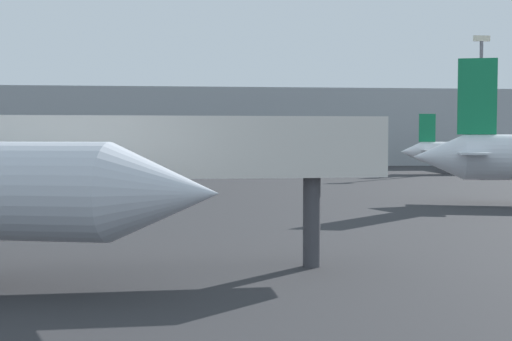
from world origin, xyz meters
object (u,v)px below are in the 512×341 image
jet_bridge (86,150)px  airplane_far_left (480,152)px  light_mast_right (481,95)px  airplane_distant (69,156)px

jet_bridge → airplane_far_left: bearing=-126.4°
airplane_far_left → light_mast_right: (2.77, 6.33, 8.06)m
airplane_distant → airplane_far_left: airplane_distant is taller
airplane_distant → light_mast_right: size_ratio=1.43×
airplane_distant → light_mast_right: bearing=46.0°
airplane_far_left → light_mast_right: size_ratio=1.16×
airplane_distant → jet_bridge: 43.60m
airplane_distant → jet_bridge: size_ratio=1.29×
airplane_distant → airplane_far_left: bearing=41.4°
airplane_far_left → jet_bridge: 77.43m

